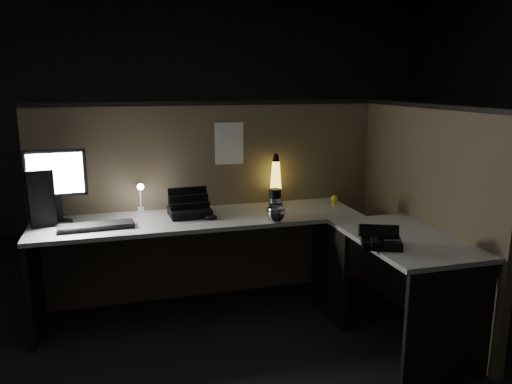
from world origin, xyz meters
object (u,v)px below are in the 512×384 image
object	(u,v)px
desk_phone	(380,237)
keyboard	(96,226)
pc_tower	(40,194)
monitor	(56,179)
lava_lamp	(276,184)

from	to	relation	value
desk_phone	keyboard	bearing A→B (deg)	176.37
pc_tower	monitor	distance (m)	0.19
keyboard	lava_lamp	size ratio (longest dim) A/B	1.20
pc_tower	lava_lamp	bearing A→B (deg)	-11.15
monitor	keyboard	size ratio (longest dim) A/B	1.04
monitor	lava_lamp	size ratio (longest dim) A/B	1.26
lava_lamp	desk_phone	world-z (taller)	lava_lamp
pc_tower	lava_lamp	world-z (taller)	lava_lamp
pc_tower	keyboard	size ratio (longest dim) A/B	0.79
pc_tower	keyboard	xyz separation A→B (m)	(0.36, -0.29, -0.18)
lava_lamp	desk_phone	size ratio (longest dim) A/B	1.42
lava_lamp	desk_phone	bearing A→B (deg)	-76.04
keyboard	pc_tower	bearing A→B (deg)	139.30
keyboard	lava_lamp	xyz separation A→B (m)	(1.33, 0.29, 0.16)
lava_lamp	monitor	bearing A→B (deg)	-176.75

